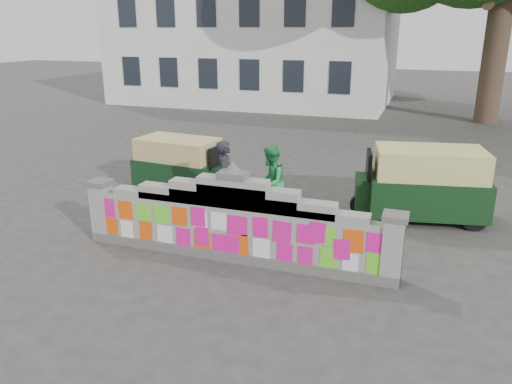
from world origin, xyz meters
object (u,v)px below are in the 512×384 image
cyclist_bike (226,202)px  cyclist_rider (226,188)px  pedestrian (270,183)px  rickshaw_right (424,183)px  rickshaw_left (181,164)px

cyclist_bike → cyclist_rider: size_ratio=1.12×
pedestrian → rickshaw_right: (3.44, 1.16, 0.00)m
rickshaw_left → rickshaw_right: bearing=6.1°
cyclist_rider → cyclist_bike: bearing=78.3°
rickshaw_left → pedestrian: bearing=-15.2°
rickshaw_left → rickshaw_right: (6.41, 0.01, 0.11)m
rickshaw_left → cyclist_rider: bearing=-34.5°
rickshaw_right → cyclist_rider: bearing=12.4°
cyclist_rider → pedestrian: size_ratio=0.97×
rickshaw_right → cyclist_bike: bearing=12.4°
pedestrian → cyclist_bike: bearing=-56.8°
cyclist_bike → cyclist_rider: cyclist_rider is taller
pedestrian → rickshaw_right: size_ratio=0.56×
cyclist_bike → rickshaw_left: 2.78m
rickshaw_right → pedestrian: bearing=8.3°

